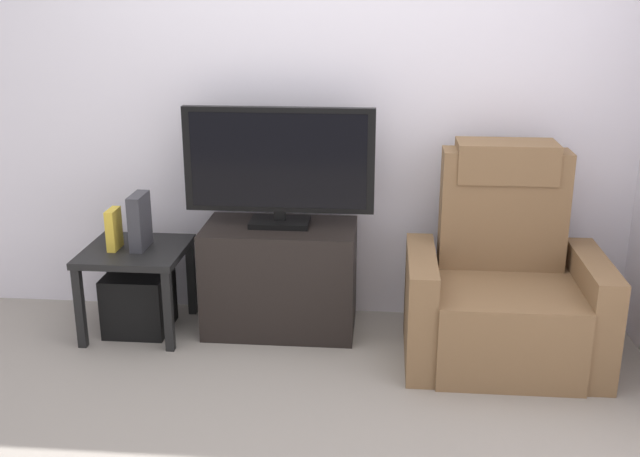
{
  "coord_description": "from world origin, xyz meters",
  "views": [
    {
      "loc": [
        0.49,
        -3.01,
        1.83
      ],
      "look_at": [
        0.18,
        0.5,
        0.7
      ],
      "focal_mm": 42.35,
      "sensor_mm": 36.0,
      "label": 1
    }
  ],
  "objects_px": {
    "side_table": "(136,261)",
    "tv_stand": "(280,278)",
    "recliner_armchair": "(503,287)",
    "book_upright": "(114,229)",
    "game_console": "(140,221)",
    "subwoofer_box": "(139,301)",
    "television": "(279,164)"
  },
  "relations": [
    {
      "from": "tv_stand",
      "to": "side_table",
      "type": "bearing_deg",
      "value": -173.44
    },
    {
      "from": "book_upright",
      "to": "side_table",
      "type": "bearing_deg",
      "value": 11.31
    },
    {
      "from": "subwoofer_box",
      "to": "book_upright",
      "type": "height_order",
      "value": "book_upright"
    },
    {
      "from": "recliner_armchair",
      "to": "side_table",
      "type": "height_order",
      "value": "recliner_armchair"
    },
    {
      "from": "recliner_armchair",
      "to": "television",
      "type": "bearing_deg",
      "value": 175.39
    },
    {
      "from": "side_table",
      "to": "tv_stand",
      "type": "bearing_deg",
      "value": 6.56
    },
    {
      "from": "television",
      "to": "recliner_armchair",
      "type": "relative_size",
      "value": 0.94
    },
    {
      "from": "subwoofer_box",
      "to": "recliner_armchair",
      "type": "bearing_deg",
      "value": -3.62
    },
    {
      "from": "subwoofer_box",
      "to": "game_console",
      "type": "relative_size",
      "value": 1.12
    },
    {
      "from": "television",
      "to": "tv_stand",
      "type": "bearing_deg",
      "value": -90.0
    },
    {
      "from": "side_table",
      "to": "game_console",
      "type": "xyz_separation_m",
      "value": [
        0.03,
        0.01,
        0.23
      ]
    },
    {
      "from": "television",
      "to": "side_table",
      "type": "xyz_separation_m",
      "value": [
        -0.78,
        -0.11,
        -0.53
      ]
    },
    {
      "from": "side_table",
      "to": "game_console",
      "type": "bearing_deg",
      "value": 15.95
    },
    {
      "from": "side_table",
      "to": "book_upright",
      "type": "height_order",
      "value": "book_upright"
    },
    {
      "from": "subwoofer_box",
      "to": "television",
      "type": "bearing_deg",
      "value": 7.91
    },
    {
      "from": "recliner_armchair",
      "to": "subwoofer_box",
      "type": "bearing_deg",
      "value": -177.06
    },
    {
      "from": "television",
      "to": "game_console",
      "type": "xyz_separation_m",
      "value": [
        -0.75,
        -0.1,
        -0.31
      ]
    },
    {
      "from": "subwoofer_box",
      "to": "game_console",
      "type": "xyz_separation_m",
      "value": [
        0.04,
        0.01,
        0.46
      ]
    },
    {
      "from": "recliner_armchair",
      "to": "book_upright",
      "type": "bearing_deg",
      "value": -176.33
    },
    {
      "from": "recliner_armchair",
      "to": "game_console",
      "type": "height_order",
      "value": "recliner_armchair"
    },
    {
      "from": "recliner_armchair",
      "to": "side_table",
      "type": "distance_m",
      "value": 1.96
    },
    {
      "from": "side_table",
      "to": "book_upright",
      "type": "bearing_deg",
      "value": -168.69
    },
    {
      "from": "tv_stand",
      "to": "book_upright",
      "type": "distance_m",
      "value": 0.93
    },
    {
      "from": "book_upright",
      "to": "game_console",
      "type": "height_order",
      "value": "game_console"
    },
    {
      "from": "tv_stand",
      "to": "side_table",
      "type": "height_order",
      "value": "tv_stand"
    },
    {
      "from": "recliner_armchair",
      "to": "book_upright",
      "type": "height_order",
      "value": "recliner_armchair"
    },
    {
      "from": "television",
      "to": "subwoofer_box",
      "type": "xyz_separation_m",
      "value": [
        -0.78,
        -0.11,
        -0.77
      ]
    },
    {
      "from": "game_console",
      "to": "television",
      "type": "bearing_deg",
      "value": 7.52
    },
    {
      "from": "subwoofer_box",
      "to": "book_upright",
      "type": "distance_m",
      "value": 0.44
    },
    {
      "from": "book_upright",
      "to": "game_console",
      "type": "distance_m",
      "value": 0.14
    },
    {
      "from": "tv_stand",
      "to": "book_upright",
      "type": "relative_size",
      "value": 3.7
    },
    {
      "from": "game_console",
      "to": "recliner_armchair",
      "type": "bearing_deg",
      "value": -3.98
    }
  ]
}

